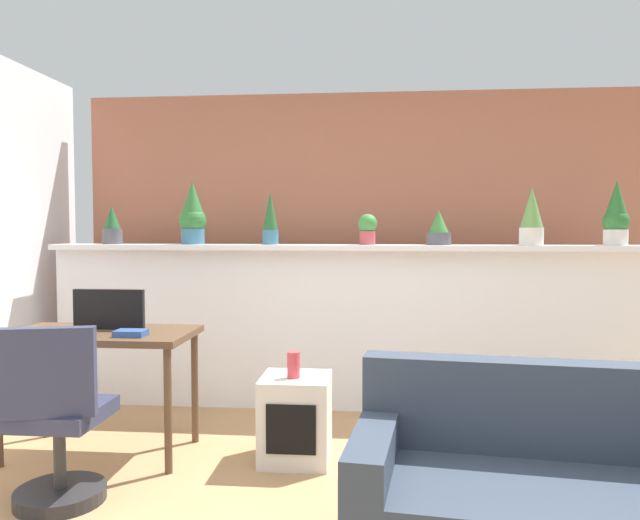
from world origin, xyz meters
The scene contains 17 objects.
divider_wall centered at (0.00, 2.00, 0.60)m, with size 4.70×0.16×1.21m, color white.
plant_shelf centered at (0.00, 1.96, 1.23)m, with size 4.70×0.30×0.04m, color white.
brick_wall_behind centered at (0.00, 2.60, 1.25)m, with size 4.70×0.10×2.50m, color #AD664C.
potted_plant_0 centered at (-1.91, 1.97, 1.38)m, with size 0.15×0.15×0.29m.
potted_plant_1 centered at (-1.28, 1.99, 1.47)m, with size 0.21×0.21×0.48m.
potted_plant_2 centered at (-0.67, 1.96, 1.44)m, with size 0.12×0.12×0.40m.
potted_plant_3 centered at (0.06, 1.97, 1.37)m, with size 0.14×0.14×0.23m.
potted_plant_4 centered at (0.58, 1.98, 1.36)m, with size 0.19×0.19×0.26m.
potted_plant_5 centered at (1.23, 1.93, 1.45)m, with size 0.17×0.17×0.42m.
potted_plant_6 centered at (1.83, 1.96, 1.46)m, with size 0.18×0.18×0.46m.
desk centered at (-1.53, 0.93, 0.67)m, with size 1.10×0.60×0.75m.
tv_monitor centered at (-1.51, 1.01, 0.87)m, with size 0.44×0.04×0.24m, color black.
office_chair centered at (-1.43, 0.23, 0.39)m, with size 0.49×0.49×0.91m.
side_cube_shelf centered at (-0.35, 0.93, 0.25)m, with size 0.40×0.41×0.50m.
vase_on_shelf centered at (-0.35, 0.90, 0.58)m, with size 0.08×0.08×0.15m, color #CC3D47.
book_on_desk centered at (-1.28, 0.78, 0.77)m, with size 0.17×0.12×0.04m, color #2D4C8C.
couch centered at (0.82, -0.16, 0.28)m, with size 1.64×0.94×0.80m.
Camera 1 is at (0.12, -2.54, 1.37)m, focal length 33.90 mm.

